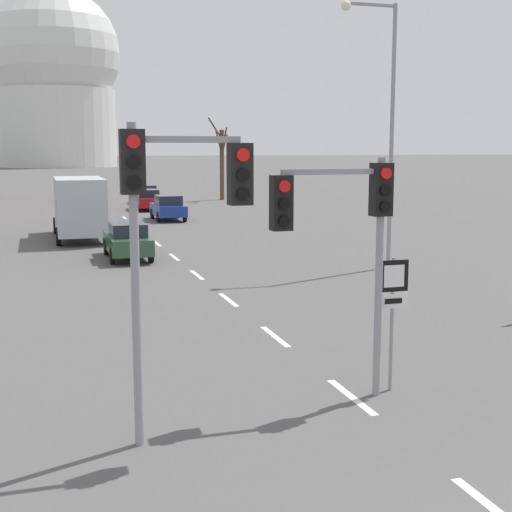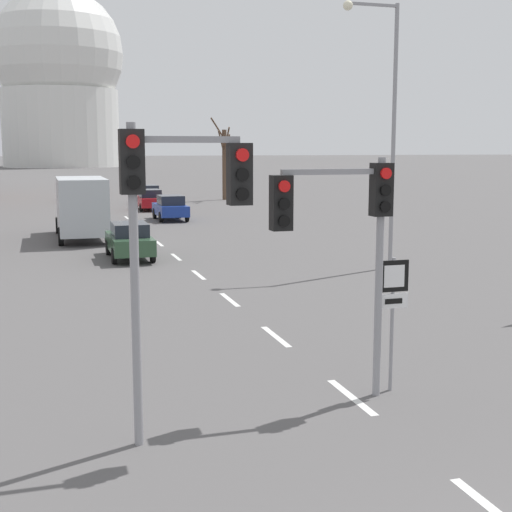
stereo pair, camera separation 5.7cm
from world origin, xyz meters
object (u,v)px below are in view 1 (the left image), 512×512
at_px(traffic_signal_near_left, 172,203).
at_px(sedan_far_right, 168,208).
at_px(sedan_mid_centre, 147,200).
at_px(sedan_near_left, 75,192).
at_px(traffic_signal_centre_tall, 346,218).
at_px(route_sign_post, 393,300).
at_px(delivery_truck, 79,206).
at_px(sedan_far_left, 128,240).
at_px(street_lamp_right, 384,112).
at_px(sedan_near_right, 146,194).

distance_m(traffic_signal_near_left, sedan_far_right, 35.20).
bearing_deg(sedan_mid_centre, traffic_signal_near_left, -97.87).
distance_m(sedan_near_left, sedan_far_right, 18.90).
height_order(traffic_signal_centre_tall, sedan_mid_centre, traffic_signal_centre_tall).
distance_m(route_sign_post, delivery_truck, 25.67).
xyz_separation_m(route_sign_post, sedan_far_right, (1.65, 33.42, -0.95)).
height_order(sedan_far_left, sedan_far_right, sedan_far_right).
height_order(traffic_signal_near_left, route_sign_post, traffic_signal_near_left).
relative_size(sedan_far_right, delivery_truck, 0.56).
xyz_separation_m(traffic_signal_near_left, sedan_far_left, (1.58, 19.13, -3.00)).
bearing_deg(sedan_far_right, sedan_far_left, -106.12).
relative_size(sedan_near_left, sedan_far_right, 1.11).
bearing_deg(traffic_signal_centre_tall, street_lamp_right, 60.49).
distance_m(street_lamp_right, sedan_far_left, 11.65).
relative_size(traffic_signal_near_left, street_lamp_right, 0.51).
height_order(traffic_signal_centre_tall, sedan_near_right, traffic_signal_centre_tall).
distance_m(sedan_near_right, sedan_far_right, 14.05).
relative_size(traffic_signal_near_left, sedan_near_left, 1.12).
bearing_deg(street_lamp_right, sedan_near_right, 96.51).
bearing_deg(traffic_signal_centre_tall, delivery_truck, 97.37).
relative_size(traffic_signal_centre_tall, delivery_truck, 0.62).
bearing_deg(sedan_far_left, street_lamp_right, -30.03).
bearing_deg(sedan_far_left, sedan_far_right, 73.88).
xyz_separation_m(route_sign_post, sedan_mid_centre, (1.47, 41.34, -0.99)).
relative_size(route_sign_post, sedan_mid_centre, 0.61).
bearing_deg(sedan_near_right, sedan_far_left, -99.80).
distance_m(traffic_signal_near_left, sedan_near_left, 52.90).
height_order(route_sign_post, sedan_mid_centre, route_sign_post).
bearing_deg(traffic_signal_centre_tall, sedan_near_left, 92.37).
bearing_deg(sedan_far_left, sedan_mid_centre, 79.60).
bearing_deg(route_sign_post, sedan_near_left, 93.56).
bearing_deg(sedan_near_right, route_sign_post, -92.75).
relative_size(sedan_near_left, delivery_truck, 0.62).
xyz_separation_m(traffic_signal_centre_tall, delivery_truck, (-3.29, 25.45, -1.67)).
relative_size(sedan_near_right, sedan_far_right, 1.03).
bearing_deg(sedan_mid_centre, sedan_near_left, 114.41).
bearing_deg(sedan_near_left, sedan_near_right, -37.53).
xyz_separation_m(sedan_near_right, sedan_far_right, (-0.63, -14.04, 0.02)).
xyz_separation_m(street_lamp_right, sedan_near_left, (-9.46, 38.91, -5.07)).
distance_m(traffic_signal_centre_tall, sedan_far_left, 18.42).
distance_m(traffic_signal_near_left, street_lamp_right, 17.63).
height_order(traffic_signal_near_left, sedan_far_right, traffic_signal_near_left).
relative_size(sedan_near_left, sedan_far_left, 1.08).
distance_m(traffic_signal_centre_tall, sedan_mid_centre, 41.66).
height_order(traffic_signal_near_left, street_lamp_right, street_lamp_right).
relative_size(street_lamp_right, sedan_near_left, 2.21).
height_order(street_lamp_right, sedan_near_left, street_lamp_right).
bearing_deg(delivery_truck, traffic_signal_centre_tall, -82.63).
xyz_separation_m(traffic_signal_near_left, street_lamp_right, (10.64, 13.89, 2.14)).
distance_m(route_sign_post, sedan_near_left, 51.79).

